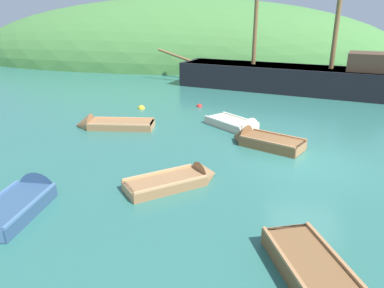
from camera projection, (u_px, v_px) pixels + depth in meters
ground_plane at (310, 165)px, 12.92m from camera, size 120.00×120.00×0.00m
shore_hill at (181, 60)px, 41.79m from camera, size 49.35×22.14×13.43m
sailing_ship at (295, 82)px, 24.78m from camera, size 18.13×7.83×12.00m
rowboat_outer_left at (108, 126)px, 17.06m from camera, size 3.77×1.44×1.15m
rowboat_outer_right at (261, 142)px, 14.77m from camera, size 3.20×2.49×1.17m
rowboat_near_dock at (180, 181)px, 11.43m from camera, size 3.08×2.68×1.02m
rowboat_center at (24, 202)px, 10.11m from camera, size 1.26×3.06×1.18m
rowboat_far at (239, 127)px, 16.77m from camera, size 3.06×3.04×1.20m
buoy_red at (199, 107)px, 20.88m from camera, size 0.35×0.35×0.35m
buoy_yellow at (141, 109)px, 20.44m from camera, size 0.40×0.40×0.40m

